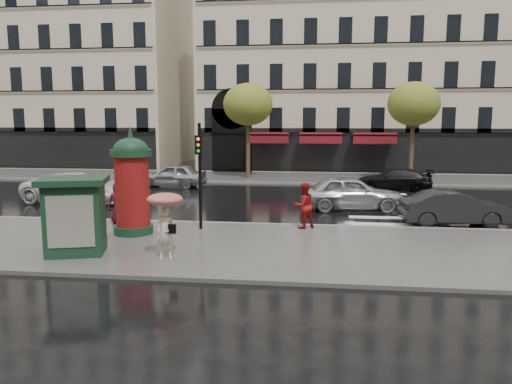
# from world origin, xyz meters

# --- Properties ---
(ground) EXTENTS (160.00, 160.00, 0.00)m
(ground) POSITION_xyz_m (0.00, 0.00, 0.00)
(ground) COLOR black
(ground) RESTS_ON ground
(near_sidewalk) EXTENTS (90.00, 7.00, 0.12)m
(near_sidewalk) POSITION_xyz_m (0.00, -0.50, 0.06)
(near_sidewalk) COLOR #474744
(near_sidewalk) RESTS_ON ground
(far_sidewalk) EXTENTS (90.00, 6.00, 0.12)m
(far_sidewalk) POSITION_xyz_m (0.00, 19.00, 0.06)
(far_sidewalk) COLOR #474744
(far_sidewalk) RESTS_ON ground
(near_kerb) EXTENTS (90.00, 0.25, 0.14)m
(near_kerb) POSITION_xyz_m (0.00, 3.00, 0.07)
(near_kerb) COLOR slate
(near_kerb) RESTS_ON ground
(far_kerb) EXTENTS (90.00, 0.25, 0.14)m
(far_kerb) POSITION_xyz_m (0.00, 16.00, 0.07)
(far_kerb) COLOR slate
(far_kerb) RESTS_ON ground
(zebra_crossing) EXTENTS (3.60, 11.75, 0.01)m
(zebra_crossing) POSITION_xyz_m (6.00, 9.60, 0.01)
(zebra_crossing) COLOR silver
(zebra_crossing) RESTS_ON ground
(bldg_far_corner) EXTENTS (26.00, 14.00, 22.90)m
(bldg_far_corner) POSITION_xyz_m (6.00, 30.00, 11.31)
(bldg_far_corner) COLOR #B7A88C
(bldg_far_corner) RESTS_ON ground
(bldg_far_left) EXTENTS (24.00, 14.00, 22.90)m
(bldg_far_left) POSITION_xyz_m (-22.00, 30.00, 11.31)
(bldg_far_left) COLOR #B7A88C
(bldg_far_left) RESTS_ON ground
(tree_far_left) EXTENTS (3.40, 3.40, 6.64)m
(tree_far_left) POSITION_xyz_m (-2.00, 18.00, 5.17)
(tree_far_left) COLOR #38281C
(tree_far_left) RESTS_ON ground
(tree_far_right) EXTENTS (3.40, 3.40, 6.64)m
(tree_far_right) POSITION_xyz_m (9.00, 18.00, 5.17)
(tree_far_right) COLOR #38281C
(tree_far_right) RESTS_ON ground
(woman_umbrella) EXTENTS (1.06, 1.06, 2.03)m
(woman_umbrella) POSITION_xyz_m (-1.64, -2.27, 1.46)
(woman_umbrella) COLOR beige
(woman_umbrella) RESTS_ON near_sidewalk
(woman_red) EXTENTS (1.07, 1.02, 1.74)m
(woman_red) POSITION_xyz_m (2.31, 2.40, 0.99)
(woman_red) COLOR maroon
(woman_red) RESTS_ON near_sidewalk
(man_burgundy) EXTENTS (0.95, 0.78, 1.67)m
(man_burgundy) POSITION_xyz_m (-5.02, 2.40, 0.95)
(man_burgundy) COLOR #54101C
(man_burgundy) RESTS_ON near_sidewalk
(morris_column) EXTENTS (1.45, 1.45, 3.90)m
(morris_column) POSITION_xyz_m (-3.79, 0.76, 1.99)
(morris_column) COLOR #133220
(morris_column) RESTS_ON near_sidewalk
(traffic_light) EXTENTS (0.26, 0.38, 3.96)m
(traffic_light) POSITION_xyz_m (-1.54, 1.72, 2.52)
(traffic_light) COLOR black
(traffic_light) RESTS_ON near_sidewalk
(newsstand) EXTENTS (2.33, 2.11, 2.35)m
(newsstand) POSITION_xyz_m (-4.55, -2.07, 1.33)
(newsstand) COLOR #133220
(newsstand) RESTS_ON near_sidewalk
(car_silver) EXTENTS (4.88, 2.29, 1.61)m
(car_silver) POSITION_xyz_m (4.37, 7.13, 0.81)
(car_silver) COLOR #B0B0B5
(car_silver) RESTS_ON ground
(car_darkgrey) EXTENTS (4.33, 1.88, 1.39)m
(car_darkgrey) POSITION_xyz_m (8.26, 4.20, 0.69)
(car_darkgrey) COLOR black
(car_darkgrey) RESTS_ON ground
(car_white) EXTENTS (5.79, 3.26, 1.53)m
(car_white) POSITION_xyz_m (-9.25, 7.46, 0.76)
(car_white) COLOR silver
(car_white) RESTS_ON ground
(car_black) EXTENTS (4.54, 2.09, 1.29)m
(car_black) POSITION_xyz_m (7.35, 14.18, 0.64)
(car_black) COLOR black
(car_black) RESTS_ON ground
(car_far_silver) EXTENTS (4.31, 1.91, 1.44)m
(car_far_silver) POSITION_xyz_m (-6.21, 13.81, 0.72)
(car_far_silver) COLOR #A6A7AB
(car_far_silver) RESTS_ON ground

